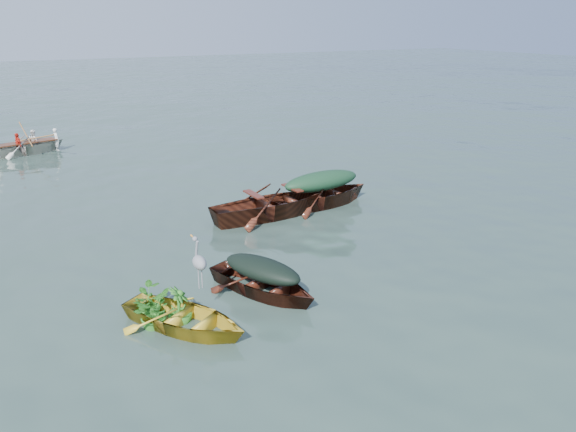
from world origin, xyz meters
name	(u,v)px	position (x,y,z in m)	size (l,w,h in m)	color
ground	(328,252)	(0.00, 0.00, 0.00)	(140.00, 140.00, 0.00)	#334840
yellow_dinghy	(185,329)	(-3.87, -1.58, 0.00)	(1.26, 2.91, 0.77)	gold
dark_covered_boat	(263,294)	(-2.17, -1.07, 0.00)	(1.17, 3.15, 0.75)	#491C11
green_tarp_boat	(321,206)	(1.61, 2.84, 0.00)	(1.34, 4.30, 1.00)	#522313
open_wooden_boat	(273,217)	(0.05, 2.72, 0.00)	(1.48, 4.76, 1.13)	#5D2717
rowed_boat	(28,154)	(-4.83, 13.77, 0.00)	(1.19, 3.95, 0.92)	silver
dark_tarp_cover	(262,266)	(-2.17, -1.07, 0.58)	(0.64, 1.73, 0.40)	black
green_tarp_cover	(322,180)	(1.61, 2.84, 0.76)	(0.74, 2.37, 0.52)	#173A21
thwart_benches	(273,195)	(0.05, 2.72, 0.59)	(0.89, 2.38, 0.04)	#481910
heron	(200,270)	(-3.44, -1.24, 0.84)	(0.28, 0.40, 0.92)	gray
dinghy_weeds	(158,284)	(-4.15, -1.10, 0.68)	(0.70, 0.90, 0.60)	#1C5E18
rowers	(25,132)	(-4.83, 13.77, 0.84)	(1.07, 2.77, 0.76)	silver
oars	(26,141)	(-4.83, 13.77, 0.49)	(2.60, 0.60, 0.06)	brown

